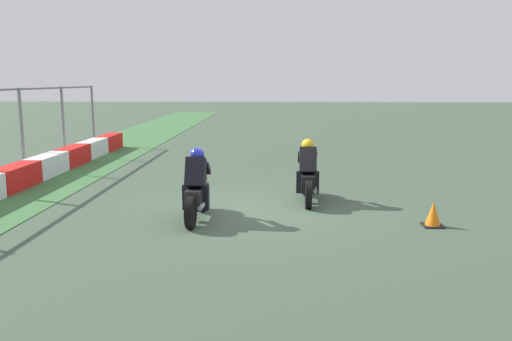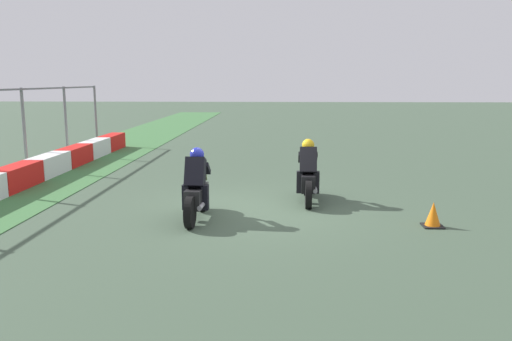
{
  "view_description": "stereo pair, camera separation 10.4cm",
  "coord_description": "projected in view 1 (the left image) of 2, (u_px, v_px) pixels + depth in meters",
  "views": [
    {
      "loc": [
        -11.35,
        -0.46,
        2.88
      ],
      "look_at": [
        0.03,
        -0.07,
        0.9
      ],
      "focal_mm": 36.27,
      "sensor_mm": 36.0,
      "label": 1
    },
    {
      "loc": [
        -11.34,
        -0.57,
        2.88
      ],
      "look_at": [
        0.03,
        -0.07,
        0.9
      ],
      "focal_mm": 36.27,
      "sensor_mm": 36.0,
      "label": 2
    }
  ],
  "objects": [
    {
      "name": "rider_lane_a",
      "position": [
        308.0,
        176.0,
        12.4
      ],
      "size": [
        2.04,
        0.54,
        1.51
      ],
      "rotation": [
        0.0,
        0.0,
        -0.03
      ],
      "color": "black",
      "rests_on": "ground_plane"
    },
    {
      "name": "ground_plane",
      "position": [
        253.0,
        210.0,
        11.68
      ],
      "size": [
        120.0,
        120.0,
        0.0
      ],
      "primitive_type": "plane",
      "color": "#3F5340"
    },
    {
      "name": "traffic_cone",
      "position": [
        433.0,
        215.0,
        10.33
      ],
      "size": [
        0.4,
        0.4,
        0.51
      ],
      "color": "black",
      "rests_on": "ground_plane"
    },
    {
      "name": "rider_lane_b",
      "position": [
        197.0,
        190.0,
        10.79
      ],
      "size": [
        2.04,
        0.55,
        1.51
      ],
      "rotation": [
        0.0,
        0.0,
        -0.04
      ],
      "color": "black",
      "rests_on": "ground_plane"
    }
  ]
}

